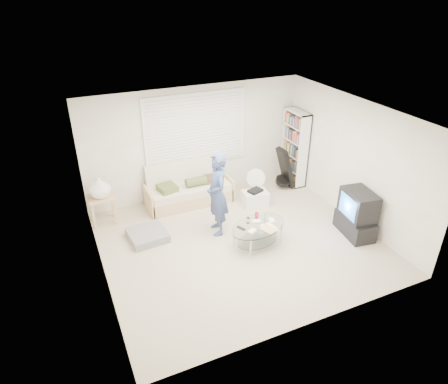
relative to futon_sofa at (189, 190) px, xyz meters
name	(u,v)px	position (x,y,z in m)	size (l,w,h in m)	color
ground	(239,242)	(0.35, -1.87, -0.30)	(5.00, 5.00, 0.00)	#B2A58A
room_shell	(229,155)	(0.35, -1.39, 1.33)	(5.02, 4.52, 2.51)	beige
window_blinds	(196,130)	(0.35, 0.33, 1.25)	(2.32, 0.08, 1.62)	silver
futon_sofa	(189,190)	(0.00, 0.00, 0.00)	(1.89, 0.76, 0.92)	tan
grey_floor_pillow	(147,235)	(-1.22, -1.02, -0.23)	(0.69, 0.69, 0.16)	slate
side_table	(100,189)	(-1.87, -0.09, 0.48)	(0.53, 0.43, 1.05)	tan
bookshelf	(295,148)	(2.67, -0.08, 0.59)	(0.28, 0.76, 1.79)	white
guitar_case	(285,171)	(2.32, -0.28, 0.15)	(0.42, 0.38, 1.00)	black
floor_fan	(255,181)	(1.45, -0.39, 0.11)	(0.44, 0.29, 0.71)	white
storage_bin	(255,198)	(1.29, -0.72, -0.13)	(0.58, 0.44, 0.38)	white
tv_unit	(357,214)	(2.54, -2.52, 0.15)	(0.57, 0.91, 0.93)	black
coffee_table	(258,229)	(0.63, -2.07, 0.04)	(1.31, 1.01, 0.55)	silver
standing_person	(217,194)	(0.12, -1.35, 0.54)	(0.61, 0.40, 1.69)	navy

